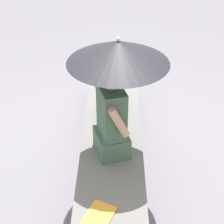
{
  "coord_description": "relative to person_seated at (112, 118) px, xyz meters",
  "views": [
    {
      "loc": [
        -2.95,
        -0.04,
        2.72
      ],
      "look_at": [
        -0.16,
        -0.0,
        0.81
      ],
      "focal_mm": 57.3,
      "sensor_mm": 36.0,
      "label": 1
    }
  ],
  "objects": [
    {
      "name": "stone_bench",
      "position": [
        0.32,
        0.0,
        -0.62
      ],
      "size": [
        3.0,
        0.6,
        0.46
      ],
      "primitive_type": "cube",
      "color": "slate",
      "rests_on": "ground"
    },
    {
      "name": "tote_bag_canvas",
      "position": [
        1.56,
        -0.11,
        -0.22
      ],
      "size": [
        0.22,
        0.16,
        0.34
      ],
      "color": "black",
      "rests_on": "stone_bench"
    },
    {
      "name": "ground_plane",
      "position": [
        0.32,
        0.0,
        -0.85
      ],
      "size": [
        14.0,
        14.0,
        0.0
      ],
      "primitive_type": "plane",
      "color": "slate"
    },
    {
      "name": "person_seated",
      "position": [
        0.0,
        0.0,
        0.0
      ],
      "size": [
        0.51,
        0.37,
        0.9
      ],
      "color": "#47664C",
      "rests_on": "stone_bench"
    },
    {
      "name": "handbag_black",
      "position": [
        0.69,
        0.04,
        -0.24
      ],
      "size": [
        0.29,
        0.21,
        0.3
      ],
      "color": "#335184",
      "rests_on": "stone_bench"
    },
    {
      "name": "magazine",
      "position": [
        -0.79,
        0.09,
        -0.38
      ],
      "size": [
        0.34,
        0.3,
        0.01
      ],
      "primitive_type": "cube",
      "rotation": [
        0.0,
        0.0,
        -0.42
      ],
      "color": "gold",
      "rests_on": "stone_bench"
    },
    {
      "name": "parasol",
      "position": [
        0.05,
        -0.05,
        0.63
      ],
      "size": [
        0.87,
        0.87,
        1.15
      ],
      "color": "#B7B7BC",
      "rests_on": "stone_bench"
    }
  ]
}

